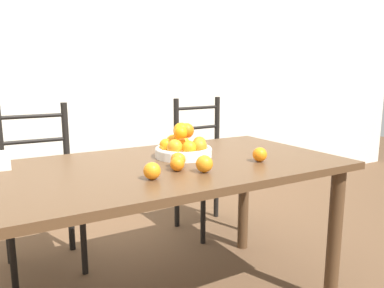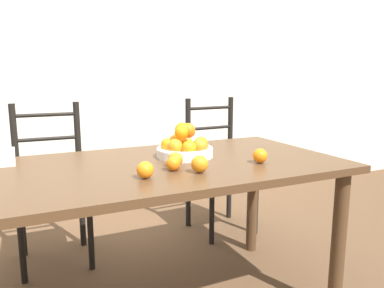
{
  "view_description": "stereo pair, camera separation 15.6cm",
  "coord_description": "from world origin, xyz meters",
  "views": [
    {
      "loc": [
        -0.72,
        -1.54,
        1.17
      ],
      "look_at": [
        0.17,
        -0.0,
        0.84
      ],
      "focal_mm": 35.0,
      "sensor_mm": 36.0,
      "label": 1
    },
    {
      "loc": [
        -0.58,
        -1.61,
        1.17
      ],
      "look_at": [
        0.17,
        -0.0,
        0.84
      ],
      "focal_mm": 35.0,
      "sensor_mm": 36.0,
      "label": 2
    }
  ],
  "objects": [
    {
      "name": "orange_loose_4",
      "position": [
        0.44,
        -0.19,
        0.8
      ],
      "size": [
        0.07,
        0.07,
        0.07
      ],
      "color": "orange",
      "rests_on": "dining_table"
    },
    {
      "name": "orange_loose_1",
      "position": [
        0.1,
        -0.23,
        0.8
      ],
      "size": [
        0.07,
        0.07,
        0.07
      ],
      "color": "orange",
      "rests_on": "dining_table"
    },
    {
      "name": "dining_table",
      "position": [
        0.0,
        0.0,
        0.67
      ],
      "size": [
        1.74,
        0.9,
        0.76
      ],
      "color": "#4C331E",
      "rests_on": "ground_plane"
    },
    {
      "name": "chair_right",
      "position": [
        0.77,
        0.79,
        0.47
      ],
      "size": [
        0.44,
        0.42,
        1.0
      ],
      "rotation": [
        0.0,
        0.0,
        0.05
      ],
      "color": "black",
      "rests_on": "ground_plane"
    },
    {
      "name": "fruit_bowl",
      "position": [
        0.17,
        0.08,
        0.82
      ],
      "size": [
        0.29,
        0.29,
        0.17
      ],
      "color": "white",
      "rests_on": "dining_table"
    },
    {
      "name": "wall_back",
      "position": [
        0.0,
        1.53,
        1.3
      ],
      "size": [
        8.0,
        0.06,
        2.6
      ],
      "color": "silver",
      "rests_on": "ground_plane"
    },
    {
      "name": "orange_loose_0",
      "position": [
        -0.13,
        -0.22,
        0.8
      ],
      "size": [
        0.07,
        0.07,
        0.07
      ],
      "color": "orange",
      "rests_on": "dining_table"
    },
    {
      "name": "orange_loose_2",
      "position": [
        0.05,
        -0.09,
        0.8
      ],
      "size": [
        0.07,
        0.07,
        0.07
      ],
      "color": "orange",
      "rests_on": "dining_table"
    },
    {
      "name": "chair_left",
      "position": [
        -0.42,
        0.79,
        0.47
      ],
      "size": [
        0.43,
        0.41,
        1.0
      ],
      "rotation": [
        0.0,
        0.0,
        -0.02
      ],
      "color": "black",
      "rests_on": "ground_plane"
    },
    {
      "name": "orange_loose_3",
      "position": [
        0.01,
        -0.15,
        0.79
      ],
      "size": [
        0.06,
        0.06,
        0.06
      ],
      "color": "orange",
      "rests_on": "dining_table"
    }
  ]
}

